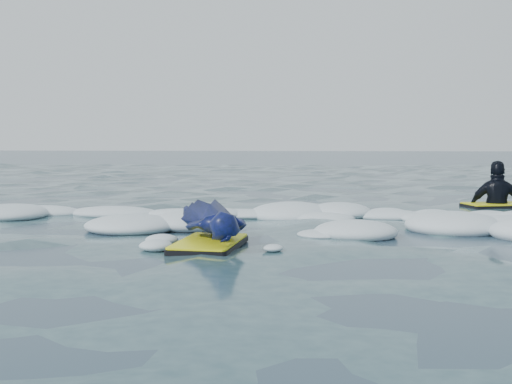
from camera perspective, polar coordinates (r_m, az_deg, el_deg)
ground at (r=7.90m, az=-9.89°, el=-3.61°), size 120.00×120.00×0.00m
foam_band at (r=8.89m, az=-8.10°, el=-2.67°), size 12.00×3.10×0.30m
prone_woman_unit at (r=6.88m, az=-3.88°, el=-2.84°), size 1.15×1.82×0.45m
waiting_rider_unit at (r=11.35m, az=20.67°, el=-1.48°), size 1.21×0.88×1.64m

